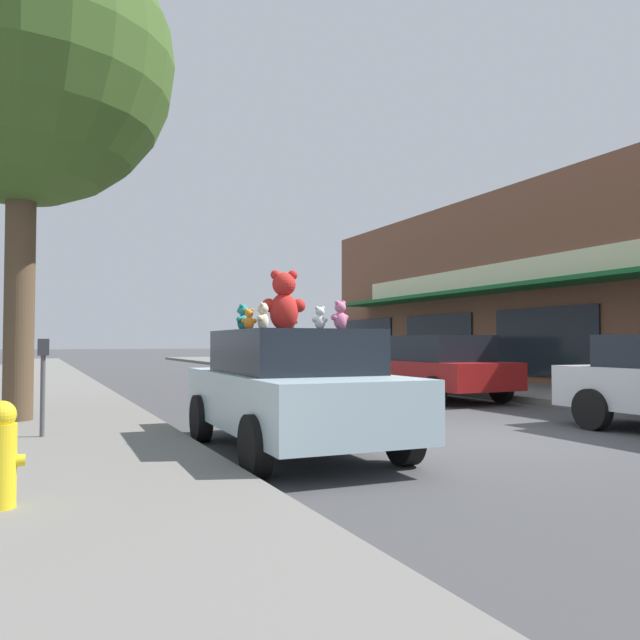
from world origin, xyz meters
name	(u,v)px	position (x,y,z in m)	size (l,w,h in m)	color
ground_plane	(481,437)	(0.00, 0.00, 0.00)	(260.00, 260.00, 0.00)	#424244
sidewalk_near	(48,464)	(-5.80, 0.00, 0.08)	(3.41, 90.00, 0.16)	slate
plush_art_car	(292,388)	(-2.99, -0.02, 0.81)	(2.04, 4.14, 1.54)	#ADC6D1
teddy_bear_giant	(284,301)	(-2.95, 0.36, 1.92)	(0.61, 0.42, 0.81)	red
teddy_bear_orange	(249,320)	(-3.54, 0.03, 1.66)	(0.20, 0.14, 0.27)	orange
teddy_bear_white	(320,318)	(-2.85, -0.57, 1.67)	(0.20, 0.13, 0.28)	white
teddy_bear_cream	(263,317)	(-3.38, -0.02, 1.70)	(0.22, 0.24, 0.34)	beige
teddy_bear_pink	(340,316)	(-2.62, -0.64, 1.70)	(0.26, 0.18, 0.35)	pink
teddy_bear_teal	(243,318)	(-3.40, 0.72, 1.71)	(0.24, 0.25, 0.36)	teal
teddy_bear_brown	(290,320)	(-2.78, 0.57, 1.69)	(0.23, 0.19, 0.32)	olive
parked_car_far_center	(433,365)	(2.90, 5.29, 0.83)	(2.04, 4.34, 1.55)	maroon
parked_car_far_right	(318,358)	(2.90, 12.06, 0.84)	(1.92, 4.10, 1.59)	#336B3D
street_tree	(24,59)	(-6.16, 3.59, 5.93)	(4.74, 4.74, 8.16)	brown
fire_hydrant	(1,454)	(-6.17, -2.12, 0.56)	(0.33, 0.22, 0.79)	yellow
parking_meter	(43,374)	(-5.83, 1.58, 0.97)	(0.14, 0.10, 1.27)	#4C4C51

